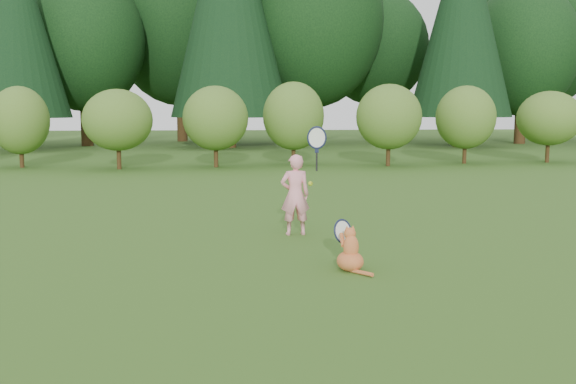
{
  "coord_description": "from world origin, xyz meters",
  "views": [
    {
      "loc": [
        -0.61,
        -8.35,
        1.89
      ],
      "look_at": [
        0.2,
        0.8,
        0.7
      ],
      "focal_mm": 40.0,
      "sensor_mm": 36.0,
      "label": 1
    }
  ],
  "objects": [
    {
      "name": "shrub_row",
      "position": [
        0.0,
        13.0,
        1.4
      ],
      "size": [
        28.0,
        3.0,
        2.8
      ],
      "primitive_type": null,
      "color": "#527524",
      "rests_on": "ground"
    },
    {
      "name": "tennis_ball",
      "position": [
        0.65,
        1.78,
        0.7
      ],
      "size": [
        0.07,
        0.07,
        0.07
      ],
      "color": "#96C317",
      "rests_on": "ground"
    },
    {
      "name": "ground",
      "position": [
        0.0,
        0.0,
        0.0
      ],
      "size": [
        100.0,
        100.0,
        0.0
      ],
      "primitive_type": "plane",
      "color": "#285317",
      "rests_on": "ground"
    },
    {
      "name": "cat",
      "position": [
        0.77,
        -1.04,
        0.27
      ],
      "size": [
        0.44,
        0.76,
        0.72
      ],
      "rotation": [
        0.0,
        0.0,
        0.18
      ],
      "color": "#C24A25",
      "rests_on": "ground"
    },
    {
      "name": "child",
      "position": [
        0.35,
        1.15,
        0.64
      ],
      "size": [
        0.68,
        0.35,
        1.83
      ],
      "rotation": [
        0.0,
        0.0,
        3.21
      ],
      "color": "pink",
      "rests_on": "ground"
    }
  ]
}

